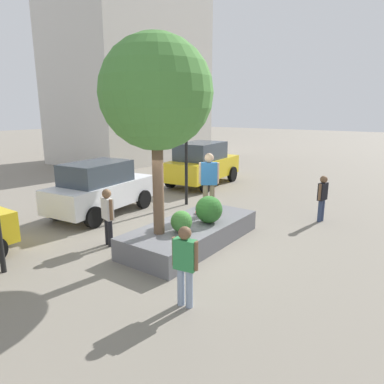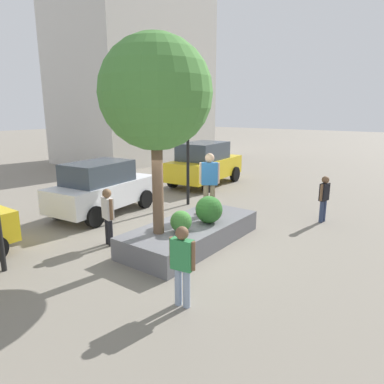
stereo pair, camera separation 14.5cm
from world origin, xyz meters
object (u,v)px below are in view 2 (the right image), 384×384
plaza_tree (156,94)px  police_car (102,187)px  planter_ledge (192,233)px  pedestrian_crossing (324,196)px  skateboarder (209,179)px  traffic_light_corner (188,120)px  passerby_with_bag (108,213)px  skateboard (209,212)px  bystander_watching (182,261)px  sedan_parked (205,163)px

plaza_tree → police_car: size_ratio=1.13×
planter_ledge → pedestrian_crossing: (4.17, -2.38, 0.61)m
skateboarder → pedestrian_crossing: bearing=-38.0°
traffic_light_corner → plaza_tree: bearing=-151.3°
police_car → passerby_with_bag: 3.17m
skateboarder → police_car: bearing=98.3°
traffic_light_corner → passerby_with_bag: traffic_light_corner is taller
plaza_tree → pedestrian_crossing: size_ratio=3.09×
skateboarder → traffic_light_corner: bearing=48.5°
police_car → skateboard: bearing=-81.7°
skateboarder → passerby_with_bag: skateboarder is taller
skateboarder → passerby_with_bag: 3.10m
skateboarder → passerby_with_bag: bearing=146.1°
skateboard → traffic_light_corner: (2.23, 2.51, 2.67)m
planter_ledge → skateboard: skateboard is taller
bystander_watching → pedestrian_crossing: bearing=-4.8°
plaza_tree → skateboard: 4.03m
bystander_watching → police_car: bearing=63.1°
planter_ledge → bystander_watching: 3.32m
planter_ledge → plaza_tree: size_ratio=0.89×
skateboard → passerby_with_bag: 3.02m
plaza_tree → police_car: 5.36m
skateboard → passerby_with_bag: bearing=146.1°
skateboarder → passerby_with_bag: (-2.49, 1.68, -0.77)m
planter_ledge → pedestrian_crossing: size_ratio=2.75×
planter_ledge → plaza_tree: 3.94m
planter_ledge → passerby_with_bag: (-1.49, 1.77, 0.64)m
skateboarder → pedestrian_crossing: (3.17, -2.48, -0.79)m
plaza_tree → passerby_with_bag: plaza_tree is taller
sedan_parked → bystander_watching: (-9.47, -6.02, -0.15)m
planter_ledge → bystander_watching: (-2.72, -1.80, 0.64)m
skateboard → pedestrian_crossing: bearing=-38.0°
police_car → bystander_watching: bearing=-116.9°
planter_ledge → passerby_with_bag: size_ratio=2.68×
traffic_light_corner → bystander_watching: (-5.95, -4.41, -2.38)m
passerby_with_bag → police_car: bearing=53.7°
sedan_parked → pedestrian_crossing: bearing=-111.3°
skateboard → sedan_parked: (5.75, 4.13, 0.44)m
traffic_light_corner → passerby_with_bag: size_ratio=3.04×
skateboard → sedan_parked: bearing=35.7°
traffic_light_corner → pedestrian_crossing: bearing=-79.3°
police_car → pedestrian_crossing: (3.79, -6.71, -0.07)m
planter_ledge → skateboarder: size_ratio=2.41×
plaza_tree → sedan_parked: (7.89, 4.00, -2.97)m
passerby_with_bag → pedestrian_crossing: (5.66, -4.16, -0.02)m
plaza_tree → traffic_light_corner: size_ratio=0.99×
traffic_light_corner → pedestrian_crossing: (0.94, -4.99, -2.41)m
police_car → pedestrian_crossing: size_ratio=2.73×
skateboarder → bystander_watching: 4.25m
planter_ledge → sedan_parked: 8.00m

